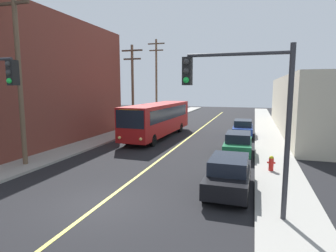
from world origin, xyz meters
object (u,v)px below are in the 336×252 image
at_px(traffic_signal_right_corner, 242,99).
at_px(parked_car_blue, 243,128).
at_px(utility_pole_near, 18,64).
at_px(fire_hydrant, 271,163).
at_px(city_bus, 158,118).
at_px(parked_car_green, 238,143).
at_px(utility_pole_far, 156,76).
at_px(utility_pole_mid, 133,83).
at_px(parked_car_black, 229,174).

bearing_deg(traffic_signal_right_corner, parked_car_blue, 91.81).
height_order(utility_pole_near, traffic_signal_right_corner, utility_pole_near).
distance_m(utility_pole_near, fire_hydrant, 15.41).
xyz_separation_m(city_bus, parked_car_blue, (7.74, 2.71, -0.98)).
height_order(parked_car_green, utility_pole_far, utility_pole_far).
bearing_deg(utility_pole_far, traffic_signal_right_corner, -64.74).
height_order(parked_car_green, fire_hydrant, parked_car_green).
distance_m(parked_car_blue, fire_hydrant, 11.88).
relative_size(traffic_signal_right_corner, fire_hydrant, 7.14).
relative_size(utility_pole_mid, utility_pole_far, 0.82).
relative_size(parked_car_green, traffic_signal_right_corner, 0.74).
bearing_deg(parked_car_blue, city_bus, -160.71).
distance_m(parked_car_black, fire_hydrant, 4.07).
height_order(city_bus, utility_pole_far, utility_pole_far).
xyz_separation_m(parked_car_green, parked_car_blue, (0.00, 7.98, 0.00)).
xyz_separation_m(utility_pole_far, traffic_signal_right_corner, (12.89, -27.32, -1.97)).
bearing_deg(parked_car_black, parked_car_green, 89.97).
distance_m(parked_car_black, utility_pole_mid, 20.39).
relative_size(city_bus, utility_pole_near, 1.14).
xyz_separation_m(parked_car_black, traffic_signal_right_corner, (0.56, -2.43, 3.46)).
distance_m(utility_pole_far, traffic_signal_right_corner, 30.27).
bearing_deg(parked_car_black, utility_pole_far, 116.35).
bearing_deg(utility_pole_mid, city_bus, -39.31).
bearing_deg(traffic_signal_right_corner, fire_hydrant, 76.44).
bearing_deg(utility_pole_near, parked_car_black, -2.91).
height_order(parked_car_black, utility_pole_near, utility_pole_near).
bearing_deg(utility_pole_mid, utility_pole_far, 92.58).
xyz_separation_m(city_bus, fire_hydrant, (9.74, -8.99, -1.23)).
distance_m(parked_car_black, utility_pole_far, 28.29).
xyz_separation_m(utility_pole_mid, fire_hydrant, (13.92, -12.42, -4.63)).
height_order(city_bus, traffic_signal_right_corner, traffic_signal_right_corner).
xyz_separation_m(parked_car_green, utility_pole_mid, (-11.93, 8.70, 4.37)).
relative_size(utility_pole_mid, traffic_signal_right_corner, 1.53).
distance_m(city_bus, parked_car_blue, 8.26).
bearing_deg(traffic_signal_right_corner, parked_car_green, 93.30).
height_order(city_bus, utility_pole_near, utility_pole_near).
xyz_separation_m(city_bus, utility_pole_far, (-4.59, 12.36, 4.46)).
distance_m(parked_car_blue, utility_pole_mid, 12.72).
relative_size(parked_car_black, traffic_signal_right_corner, 0.74).
bearing_deg(fire_hydrant, traffic_signal_right_corner, -103.56).
bearing_deg(utility_pole_far, parked_car_blue, -38.05).
xyz_separation_m(city_bus, parked_car_green, (7.74, -5.27, -0.98)).
height_order(utility_pole_near, utility_pole_mid, utility_pole_near).
bearing_deg(parked_car_green, parked_car_black, -90.03).
relative_size(parked_car_black, utility_pole_far, 0.39).
distance_m(parked_car_black, traffic_signal_right_corner, 4.27).
bearing_deg(utility_pole_far, utility_pole_mid, -87.42).
distance_m(city_bus, utility_pole_near, 13.37).
bearing_deg(parked_car_blue, parked_car_black, -90.02).
relative_size(city_bus, parked_car_blue, 2.76).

